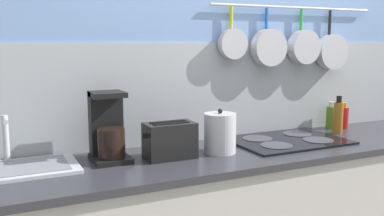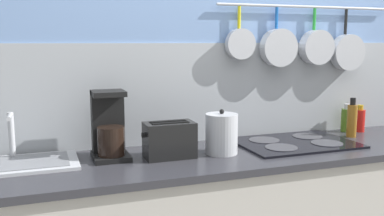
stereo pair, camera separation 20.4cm
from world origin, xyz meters
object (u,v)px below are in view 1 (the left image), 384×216
kettle (220,133)px  bottle_vinegar (338,117)px  coffee_maker (108,132)px  toaster (170,140)px  bottle_hot_sauce (343,117)px  bottle_cooking_wine (331,117)px

kettle → bottle_vinegar: (0.87, 0.09, 0.00)m
coffee_maker → bottle_vinegar: bearing=-1.1°
bottle_vinegar → toaster: bearing=-176.3°
coffee_maker → kettle: bearing=-11.8°
bottle_vinegar → bottle_hot_sauce: size_ratio=1.39×
bottle_hot_sauce → kettle: bearing=-169.3°
kettle → bottle_cooking_wine: 0.97m
toaster → bottle_cooking_wine: (1.21, 0.21, -0.01)m
toaster → bottle_vinegar: bottle_vinegar is taller
kettle → bottle_cooking_wine: size_ratio=1.30×
toaster → coffee_maker: bearing=159.8°
kettle → toaster: bearing=177.3°
bottle_cooking_wine → kettle: bearing=-166.8°
toaster → bottle_vinegar: (1.14, 0.07, 0.02)m
coffee_maker → bottle_hot_sauce: coffee_maker is taller
coffee_maker → toaster: bearing=-20.2°
toaster → kettle: size_ratio=1.14×
bottle_cooking_wine → bottle_hot_sauce: 0.08m
coffee_maker → kettle: size_ratio=1.45×
coffee_maker → toaster: coffee_maker is taller
coffee_maker → bottle_cooking_wine: bearing=4.2°
coffee_maker → bottle_vinegar: (1.41, -0.03, -0.03)m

